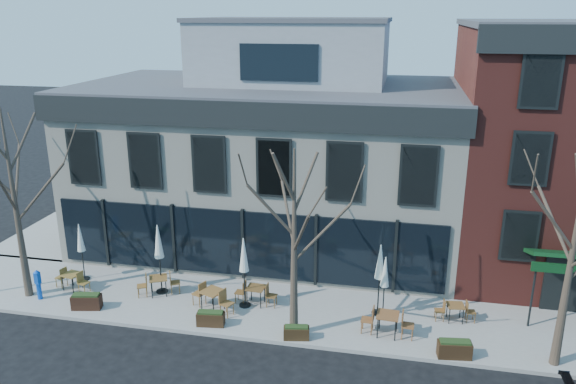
# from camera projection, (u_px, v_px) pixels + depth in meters

# --- Properties ---
(ground) EXTENTS (120.00, 120.00, 0.00)m
(ground) POSITION_uv_depth(u_px,v_px,m) (245.00, 283.00, 25.01)
(ground) COLOR black
(ground) RESTS_ON ground
(sidewalk_front) EXTENTS (33.50, 4.70, 0.15)m
(sidewalk_front) POSITION_uv_depth(u_px,v_px,m) (308.00, 313.00, 22.36)
(sidewalk_front) COLOR gray
(sidewalk_front) RESTS_ON ground
(sidewalk_side) EXTENTS (4.50, 12.00, 0.15)m
(sidewalk_side) POSITION_uv_depth(u_px,v_px,m) (87.00, 217.00, 32.75)
(sidewalk_side) COLOR gray
(sidewalk_side) RESTS_ON ground
(corner_building) EXTENTS (18.39, 10.39, 11.10)m
(corner_building) POSITION_uv_depth(u_px,v_px,m) (271.00, 153.00, 28.28)
(corner_building) COLOR silver
(corner_building) RESTS_ON ground
(red_brick_building) EXTENTS (8.20, 11.78, 11.18)m
(red_brick_building) POSITION_uv_depth(u_px,v_px,m) (548.00, 148.00, 25.42)
(red_brick_building) COLOR maroon
(red_brick_building) RESTS_ON ground
(tree_corner) EXTENTS (3.93, 3.98, 7.92)m
(tree_corner) POSITION_uv_depth(u_px,v_px,m) (15.00, 203.00, 22.36)
(tree_corner) COLOR #382B21
(tree_corner) RESTS_ON sidewalk_front
(tree_mid) EXTENTS (3.50, 3.55, 7.04)m
(tree_mid) POSITION_uv_depth(u_px,v_px,m) (294.00, 243.00, 19.63)
(tree_mid) COLOR #382B21
(tree_mid) RESTS_ON sidewalk_front
(tree_right) EXTENTS (3.72, 3.77, 7.48)m
(tree_right) POSITION_uv_depth(u_px,v_px,m) (572.00, 259.00, 17.83)
(tree_right) COLOR #382B21
(tree_right) RESTS_ON sidewalk_front
(call_box) EXTENTS (0.26, 0.26, 1.31)m
(call_box) POSITION_uv_depth(u_px,v_px,m) (38.00, 284.00, 23.09)
(call_box) COLOR #0E47B7
(call_box) RESTS_ON sidewalk_front
(cafe_set_0) EXTENTS (1.75, 0.82, 0.90)m
(cafe_set_0) POSITION_uv_depth(u_px,v_px,m) (72.00, 280.00, 23.95)
(cafe_set_0) COLOR brown
(cafe_set_0) RESTS_ON sidewalk_front
(cafe_set_1) EXTENTS (1.83, 1.18, 0.96)m
(cafe_set_1) POSITION_uv_depth(u_px,v_px,m) (159.00, 284.00, 23.52)
(cafe_set_1) COLOR brown
(cafe_set_1) RESTS_ON sidewalk_front
(cafe_set_2) EXTENTS (2.00, 1.22, 1.04)m
(cafe_set_2) POSITION_uv_depth(u_px,v_px,m) (213.00, 298.00, 22.27)
(cafe_set_2) COLOR brown
(cafe_set_2) RESTS_ON sidewalk_front
(cafe_set_3) EXTENTS (1.79, 0.74, 0.93)m
(cafe_set_3) POSITION_uv_depth(u_px,v_px,m) (256.00, 293.00, 22.73)
(cafe_set_3) COLOR brown
(cafe_set_3) RESTS_ON sidewalk_front
(cafe_set_4) EXTENTS (2.00, 0.84, 1.04)m
(cafe_set_4) POSITION_uv_depth(u_px,v_px,m) (387.00, 322.00, 20.53)
(cafe_set_4) COLOR brown
(cafe_set_4) RESTS_ON sidewalk_front
(cafe_set_5) EXTENTS (1.61, 0.71, 0.83)m
(cafe_set_5) POSITION_uv_depth(u_px,v_px,m) (455.00, 311.00, 21.52)
(cafe_set_5) COLOR brown
(cafe_set_5) RESTS_ON sidewalk_front
(umbrella_0) EXTENTS (0.42, 0.42, 2.62)m
(umbrella_0) POSITION_uv_depth(u_px,v_px,m) (80.00, 241.00, 24.44)
(umbrella_0) COLOR black
(umbrella_0) RESTS_ON sidewalk_front
(umbrella_1) EXTENTS (0.49, 0.49, 3.05)m
(umbrella_1) POSITION_uv_depth(u_px,v_px,m) (159.00, 245.00, 23.22)
(umbrella_1) COLOR black
(umbrella_1) RESTS_ON sidewalk_front
(umbrella_2) EXTENTS (0.47, 0.47, 2.96)m
(umbrella_2) POSITION_uv_depth(u_px,v_px,m) (244.00, 259.00, 22.10)
(umbrella_2) COLOR black
(umbrella_2) RESTS_ON sidewalk_front
(umbrella_3) EXTENTS (0.47, 0.47, 2.93)m
(umbrella_3) POSITION_uv_depth(u_px,v_px,m) (380.00, 266.00, 21.54)
(umbrella_3) COLOR black
(umbrella_3) RESTS_ON sidewalk_front
(umbrella_4) EXTENTS (0.41, 0.41, 2.57)m
(umbrella_4) POSITION_uv_depth(u_px,v_px,m) (385.00, 275.00, 21.34)
(umbrella_4) COLOR black
(umbrella_4) RESTS_ON sidewalk_front
(planter_0) EXTENTS (1.22, 0.68, 0.64)m
(planter_0) POSITION_uv_depth(u_px,v_px,m) (87.00, 301.00, 22.45)
(planter_0) COLOR black
(planter_0) RESTS_ON sidewalk_front
(planter_1) EXTENTS (1.08, 0.54, 0.58)m
(planter_1) POSITION_uv_depth(u_px,v_px,m) (211.00, 318.00, 21.25)
(planter_1) COLOR #311F10
(planter_1) RESTS_ON sidewalk_front
(planter_2) EXTENTS (0.98, 0.53, 0.52)m
(planter_2) POSITION_uv_depth(u_px,v_px,m) (296.00, 332.00, 20.38)
(planter_2) COLOR #322210
(planter_2) RESTS_ON sidewalk_front
(planter_3) EXTENTS (1.19, 0.60, 0.64)m
(planter_3) POSITION_uv_depth(u_px,v_px,m) (454.00, 349.00, 19.28)
(planter_3) COLOR #301E10
(planter_3) RESTS_ON sidewalk_front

